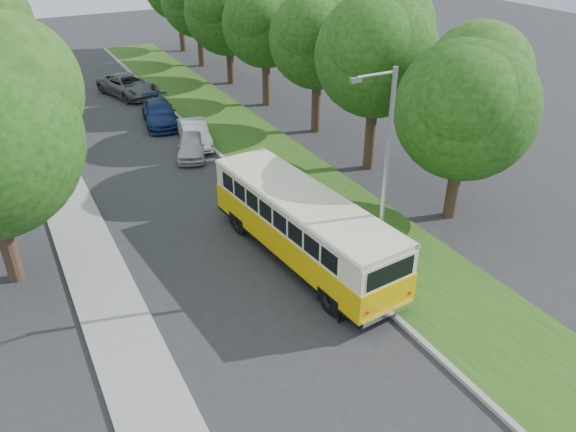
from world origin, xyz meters
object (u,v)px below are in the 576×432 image
car_blue (160,113)px  vintage_bus (303,228)px  car_white (195,134)px  lamppost_far (33,81)px  car_silver (191,145)px  car_grey (128,85)px  lamppost_near (383,175)px

car_blue → vintage_bus: bearing=-79.5°
car_white → car_blue: bearing=109.7°
lamppost_far → car_silver: lamppost_far is taller
car_grey → car_white: bearing=-101.6°
lamppost_near → car_blue: (-1.96, 20.21, -3.67)m
car_white → lamppost_far: bearing=171.1°
car_silver → car_blue: size_ratio=0.77×
lamppost_far → car_silver: 8.79m
lamppost_near → car_grey: lamppost_near is taller
car_silver → car_white: car_white is taller
car_blue → lamppost_near: bearing=-75.1°
car_white → vintage_bus: bearing=-82.0°
lamppost_far → vintage_bus: lamppost_far is taller
car_silver → car_white: 1.65m
car_blue → car_grey: 6.83m
vintage_bus → car_blue: (-0.35, 17.69, -0.76)m
car_silver → car_blue: 5.79m
car_silver → vintage_bus: bearing=-67.1°
lamppost_near → car_grey: (-2.20, 27.04, -3.61)m
lamppost_near → car_blue: size_ratio=1.66×
lamppost_near → car_grey: bearing=94.6°
vintage_bus → car_silver: size_ratio=2.66×
car_silver → car_grey: (-0.26, 12.62, 0.13)m
lamppost_near → car_blue: bearing=95.5°
lamppost_far → car_white: lamppost_far is taller
car_grey → lamppost_far: bearing=-144.8°
lamppost_near → vintage_bus: lamppost_near is taller
lamppost_near → lamppost_far: size_ratio=1.07×
car_silver → car_white: (0.73, 1.48, 0.04)m
lamppost_near → lamppost_far: lamppost_near is taller
lamppost_near → car_white: 16.37m
car_blue → car_grey: size_ratio=0.88×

